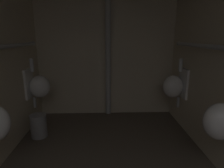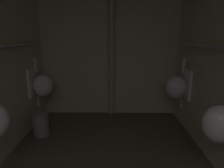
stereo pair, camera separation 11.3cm
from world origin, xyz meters
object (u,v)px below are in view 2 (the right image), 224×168
object	(u,v)px
urinal_left_far	(42,85)
urinal_right_far	(177,87)
waste_bin	(41,124)
standpipe_back_wall	(111,46)
urinal_right_mid	(222,123)

from	to	relation	value
urinal_left_far	urinal_right_far	distance (m)	2.06
urinal_right_far	waste_bin	bearing A→B (deg)	-172.39
urinal_right_far	standpipe_back_wall	distance (m)	1.25
urinal_right_mid	standpipe_back_wall	distance (m)	2.08
urinal_right_mid	urinal_right_far	distance (m)	1.24
urinal_left_far	standpipe_back_wall	xyz separation A→B (m)	(1.06, 0.43, 0.57)
standpipe_back_wall	waste_bin	size ratio (longest dim) A/B	7.35
urinal_right_mid	waste_bin	world-z (taller)	urinal_right_mid
urinal_right_far	waste_bin	xyz separation A→B (m)	(-1.98, -0.26, -0.49)
urinal_right_mid	urinal_right_far	size ratio (longest dim) A/B	1.00
urinal_right_far	standpipe_back_wall	world-z (taller)	standpipe_back_wall
urinal_left_far	waste_bin	bearing A→B (deg)	-77.84
urinal_left_far	urinal_right_far	bearing A→B (deg)	-1.94
urinal_left_far	standpipe_back_wall	distance (m)	1.28
urinal_left_far	standpipe_back_wall	bearing A→B (deg)	21.88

